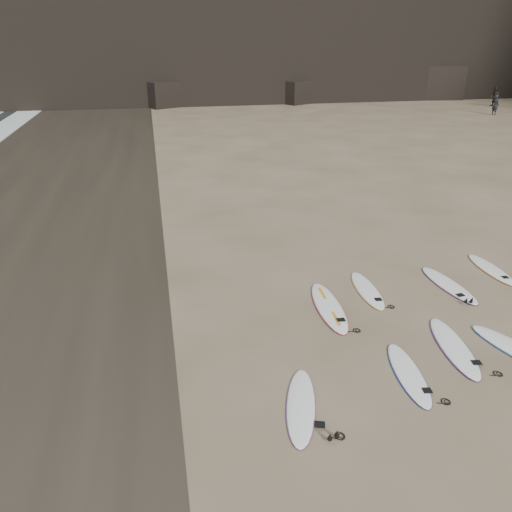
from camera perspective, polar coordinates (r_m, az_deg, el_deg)
The scene contains 10 objects.
ground at distance 13.23m, azimuth 23.34°, elevation -9.34°, with size 240.00×240.00×0.00m, color #897559.
surfboard_0 at distance 10.47m, azimuth 5.15°, elevation -16.63°, with size 0.56×2.34×0.08m, color white.
surfboard_1 at distance 11.71m, azimuth 17.02°, elevation -12.71°, with size 0.55×2.31×0.08m, color white.
surfboard_2 at distance 12.94m, azimuth 21.67°, elevation -9.60°, with size 0.62×2.59×0.09m, color white.
surfboard_5 at distance 13.80m, azimuth 8.32°, elevation -5.74°, with size 0.67×2.78×0.10m, color white.
surfboard_6 at distance 14.89m, azimuth 12.58°, elevation -3.78°, with size 0.57×2.36×0.08m, color white.
surfboard_7 at distance 15.87m, azimuth 21.14°, elevation -3.07°, with size 0.61×2.53×0.09m, color white.
surfboard_8 at distance 17.44m, azimuth 25.28°, elevation -1.36°, with size 0.56×2.35×0.08m, color white.
person_a at distance 52.42m, azimuth 25.69°, elevation 15.31°, with size 0.65×0.42×1.78m, color black.
person_b at distance 58.64m, azimuth 25.60°, elevation 16.09°, with size 0.92×0.72×1.90m, color black.
Camera 1 is at (-7.10, -8.82, 6.86)m, focal length 35.00 mm.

